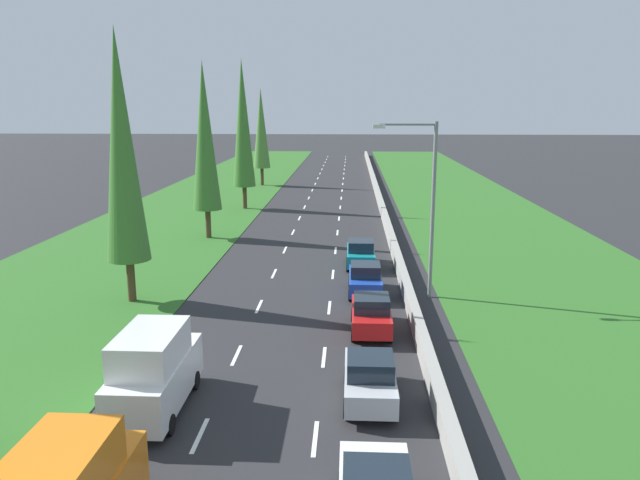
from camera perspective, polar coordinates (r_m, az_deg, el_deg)
The scene contains 15 objects.
ground_plane at distance 62.14m, azimuth 0.35°, elevation 3.56°, with size 300.00×300.00×0.00m, color #28282B.
grass_verge_left at distance 63.95m, azimuth -11.07°, elevation 3.61°, with size 14.00×140.00×0.04m, color #2D6623.
grass_verge_right at distance 63.16m, azimuth 13.50°, elevation 3.38°, with size 14.00×140.00×0.04m, color #2D6623.
median_barrier at distance 62.09m, azimuth 5.63°, elevation 3.89°, with size 0.44×120.00×0.85m, color #9E9B93.
lane_markings at distance 62.14m, azimuth 0.35°, elevation 3.57°, with size 3.64×116.00×0.01m.
silver_hatchback_right_lane at distance 20.77m, azimuth 4.73°, elevation -12.89°, with size 1.74×3.90×1.72m.
red_hatchback_right_lane at distance 26.71m, azimuth 4.85°, elevation -6.95°, with size 1.74×3.90×1.72m.
blue_hatchback_right_lane at distance 31.87m, azimuth 4.28°, elevation -3.69°, with size 1.74×3.90×1.72m.
teal_hatchback_right_lane at distance 37.20m, azimuth 3.86°, elevation -1.30°, with size 1.74×3.90×1.72m.
white_van_left_lane at distance 20.61m, azimuth -15.41°, elevation -11.81°, with size 1.96×4.90×2.82m.
poplar_tree_second at distance 30.90m, azimuth -18.22°, elevation 8.31°, with size 2.14×2.14×13.46m.
poplar_tree_third at distance 45.18m, azimuth -10.83°, elevation 9.53°, with size 2.12×2.12×12.93m.
poplar_tree_fourth at distance 58.02m, azimuth -7.30°, elevation 10.83°, with size 2.15×2.15×14.02m.
poplar_tree_fifth at distance 75.33m, azimuth -5.58°, elevation 10.43°, with size 2.10×2.10×11.85m.
street_light_mast at distance 30.85m, azimuth 10.01°, elevation 3.97°, with size 3.20×0.28×9.00m.
Camera 1 is at (2.72, -1.31, 9.76)m, focal length 33.88 mm.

